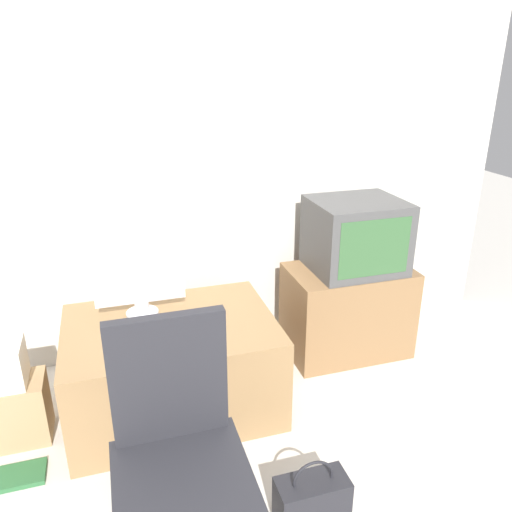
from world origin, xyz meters
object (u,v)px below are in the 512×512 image
(main_monitor, at_px, (139,280))
(keyboard, at_px, (149,333))
(mouse, at_px, (193,323))
(book, at_px, (21,475))
(crt_tv, at_px, (356,235))
(office_chair, at_px, (179,465))
(cardboard_box_lower, at_px, (15,411))
(handbag, at_px, (312,501))

(main_monitor, relative_size, keyboard, 1.61)
(keyboard, bearing_deg, mouse, 6.05)
(book, bearing_deg, crt_tv, 16.08)
(main_monitor, bearing_deg, office_chair, -88.18)
(mouse, distance_m, crt_tv, 1.19)
(cardboard_box_lower, distance_m, handbag, 1.57)
(cardboard_box_lower, distance_m, book, 0.34)
(main_monitor, distance_m, mouse, 0.38)
(main_monitor, xyz_separation_m, office_chair, (0.03, -1.05, -0.32))
(keyboard, height_order, cardboard_box_lower, keyboard)
(cardboard_box_lower, bearing_deg, crt_tv, 7.90)
(main_monitor, bearing_deg, book, -144.89)
(main_monitor, distance_m, cardboard_box_lower, 0.92)
(crt_tv, height_order, office_chair, crt_tv)
(main_monitor, xyz_separation_m, handbag, (0.57, -1.10, -0.63))
(main_monitor, relative_size, mouse, 7.02)
(mouse, distance_m, cardboard_box_lower, 1.01)
(main_monitor, xyz_separation_m, mouse, (0.25, -0.20, -0.20))
(keyboard, bearing_deg, handbag, -57.23)
(book, bearing_deg, office_chair, -40.47)
(mouse, bearing_deg, main_monitor, 140.19)
(main_monitor, relative_size, handbag, 1.44)
(keyboard, height_order, crt_tv, crt_tv)
(crt_tv, bearing_deg, cardboard_box_lower, -172.10)
(office_chair, bearing_deg, crt_tv, 41.42)
(office_chair, bearing_deg, mouse, 75.84)
(cardboard_box_lower, bearing_deg, book, -82.63)
(book, bearing_deg, mouse, 15.84)
(book, bearing_deg, keyboard, 19.12)
(mouse, height_order, cardboard_box_lower, mouse)
(keyboard, xyz_separation_m, crt_tv, (1.34, 0.35, 0.28))
(crt_tv, height_order, book, crt_tv)
(mouse, xyz_separation_m, cardboard_box_lower, (-0.94, 0.04, -0.38))
(handbag, height_order, book, handbag)
(crt_tv, distance_m, cardboard_box_lower, 2.17)
(book, bearing_deg, handbag, -27.52)
(main_monitor, bearing_deg, crt_tv, 5.01)
(keyboard, height_order, mouse, mouse)
(cardboard_box_lower, height_order, book, cardboard_box_lower)
(keyboard, relative_size, book, 1.36)
(handbag, xyz_separation_m, book, (-1.22, 0.64, -0.11))
(cardboard_box_lower, relative_size, handbag, 1.01)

